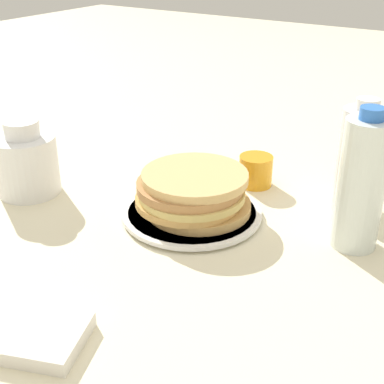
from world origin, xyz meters
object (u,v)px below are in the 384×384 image
at_px(pancake_stack, 193,192).
at_px(water_bottle_near, 359,160).
at_px(juice_glass, 256,171).
at_px(cream_jug, 27,162).
at_px(water_bottle_mid, 361,184).
at_px(plate, 192,213).

bearing_deg(pancake_stack, water_bottle_near, 38.20).
relative_size(juice_glass, water_bottle_near, 0.32).
distance_m(juice_glass, water_bottle_near, 0.20).
relative_size(cream_jug, water_bottle_near, 0.70).
bearing_deg(juice_glass, pancake_stack, -100.88).
bearing_deg(water_bottle_mid, juice_glass, 154.05).
bearing_deg(cream_jug, plate, 15.34).
bearing_deg(plate, pancake_stack, 87.36).
bearing_deg(pancake_stack, water_bottle_mid, 13.11).
bearing_deg(water_bottle_mid, cream_jug, -165.45).
xyz_separation_m(pancake_stack, water_bottle_mid, (0.26, 0.06, 0.06)).
xyz_separation_m(juice_glass, cream_jug, (-0.34, -0.26, 0.03)).
xyz_separation_m(pancake_stack, water_bottle_near, (0.22, 0.17, 0.05)).
xyz_separation_m(plate, water_bottle_mid, (0.26, 0.06, 0.10)).
bearing_deg(cream_jug, pancake_stack, 15.75).
distance_m(plate, water_bottle_near, 0.30).
xyz_separation_m(cream_jug, water_bottle_near, (0.53, 0.26, 0.03)).
bearing_deg(water_bottle_mid, water_bottle_near, 107.80).
bearing_deg(water_bottle_near, plate, -141.44).
height_order(plate, pancake_stack, pancake_stack).
height_order(plate, cream_jug, cream_jug).
xyz_separation_m(plate, juice_glass, (0.03, 0.17, 0.02)).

